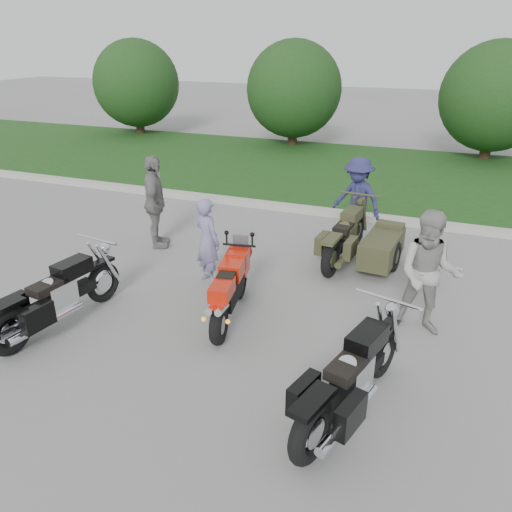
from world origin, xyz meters
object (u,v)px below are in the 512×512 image
(cruiser_sidecar, at_px, (366,244))
(person_grey, at_px, (429,274))
(person_stripe, at_px, (208,241))
(person_back, at_px, (155,203))
(cruiser_right, at_px, (348,383))
(cruiser_left, at_px, (54,300))
(person_denim, at_px, (357,199))
(sportbike_red, at_px, (229,288))

(cruiser_sidecar, distance_m, person_grey, 2.41)
(person_stripe, height_order, person_grey, person_grey)
(cruiser_sidecar, xyz_separation_m, person_grey, (1.20, -2.04, 0.50))
(person_back, bearing_deg, cruiser_right, -153.51)
(cruiser_left, relative_size, person_back, 1.28)
(cruiser_right, height_order, person_grey, person_grey)
(person_grey, height_order, person_back, person_back)
(person_stripe, height_order, person_back, person_back)
(cruiser_right, bearing_deg, person_grey, 89.43)
(person_denim, bearing_deg, person_grey, -40.73)
(cruiser_sidecar, xyz_separation_m, person_denim, (-0.45, 1.35, 0.45))
(cruiser_left, relative_size, person_denim, 1.37)
(cruiser_sidecar, bearing_deg, cruiser_right, -77.21)
(cruiser_right, xyz_separation_m, person_stripe, (-3.02, 2.60, 0.29))
(person_stripe, distance_m, person_grey, 3.70)
(person_grey, height_order, person_denim, person_grey)
(cruiser_right, bearing_deg, person_back, 157.89)
(sportbike_red, height_order, person_stripe, person_stripe)
(cruiser_right, distance_m, person_denim, 5.73)
(person_back, bearing_deg, cruiser_left, 159.21)
(cruiser_right, distance_m, person_grey, 2.39)
(person_denim, bearing_deg, person_stripe, -100.65)
(person_denim, bearing_deg, cruiser_left, -100.05)
(cruiser_left, bearing_deg, cruiser_right, 4.16)
(person_denim, bearing_deg, cruiser_right, -56.77)
(cruiser_right, relative_size, person_grey, 1.29)
(cruiser_right, bearing_deg, person_stripe, 155.06)
(person_stripe, relative_size, person_back, 0.81)
(person_stripe, bearing_deg, sportbike_red, 157.14)
(sportbike_red, bearing_deg, cruiser_left, -163.72)
(cruiser_left, xyz_separation_m, cruiser_right, (4.46, -0.36, 0.01))
(person_stripe, distance_m, person_denim, 3.65)
(person_denim, height_order, person_back, person_back)
(cruiser_left, bearing_deg, cruiser_sidecar, 53.79)
(person_back, bearing_deg, person_grey, -130.54)
(cruiser_right, height_order, person_stripe, person_stripe)
(person_back, bearing_deg, person_denim, -88.20)
(cruiser_left, height_order, person_back, person_back)
(sportbike_red, relative_size, person_back, 1.03)
(cruiser_sidecar, bearing_deg, person_grey, -53.90)
(cruiser_right, relative_size, cruiser_sidecar, 1.00)
(cruiser_sidecar, distance_m, person_back, 4.27)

